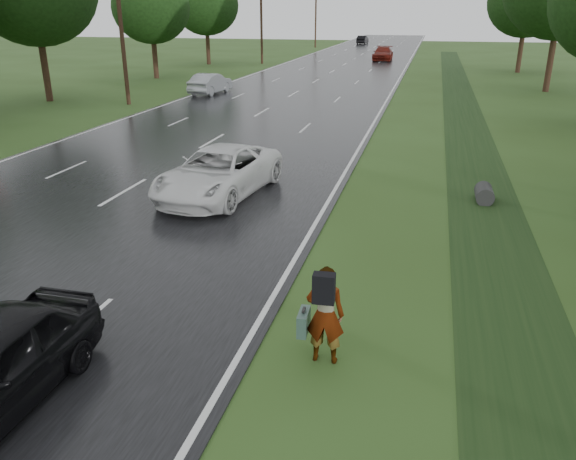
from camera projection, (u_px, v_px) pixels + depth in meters
The scene contains 16 objects.
road at pixel (326, 75), 51.97m from camera, with size 14.00×180.00×0.04m, color black.
edge_stripe_east at pixel (400, 77), 50.43m from camera, with size 0.12×180.00×0.01m, color silver.
edge_stripe_west at pixel (257, 73), 53.49m from camera, with size 0.12×180.00×0.01m, color silver.
center_line at pixel (326, 75), 51.96m from camera, with size 0.12×180.00×0.01m, color silver.
drainage_ditch at pixel (470, 142), 25.62m from camera, with size 2.20×120.00×0.56m.
utility_pole_mid at pixel (120, 18), 34.11m from camera, with size 1.60×0.26×10.00m.
utility_pole_far at pixel (261, 14), 61.18m from camera, with size 1.60×0.26×10.00m.
utility_pole_distant at pixel (316, 13), 88.26m from camera, with size 1.60×0.26×10.00m.
tree_east_f at pixel (528, 2), 52.00m from camera, with size 7.20×7.20×9.62m.
tree_west_d at pixel (151, 8), 47.65m from camera, with size 6.60×6.60×8.80m.
tree_west_f at pixel (206, 5), 60.30m from camera, with size 7.00×7.00×9.29m.
pedestrian at pixel (324, 314), 9.39m from camera, with size 0.81×0.71×1.78m.
white_pickup at pixel (219, 172), 17.99m from camera, with size 2.52×5.46×1.52m, color silver.
silver_sedan at pixel (210, 83), 40.05m from camera, with size 1.51×4.33×1.43m, color gray.
far_car_red at pixel (383, 54), 66.38m from camera, with size 2.20×5.40×1.57m, color #65130B.
far_car_dark at pixel (363, 40), 98.56m from camera, with size 1.49×4.29×1.41m, color black.
Camera 1 is at (9.60, -7.88, 5.66)m, focal length 35.00 mm.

